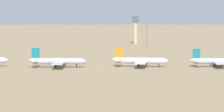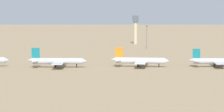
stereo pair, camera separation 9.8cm
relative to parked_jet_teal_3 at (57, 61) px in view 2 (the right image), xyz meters
The scene contains 7 objects.
ground 24.27m from the parked_jet_teal_3, ahead, with size 4000.00×4000.00×0.00m, color #9E8460.
ridge_west 1140.28m from the parked_jet_teal_3, 99.02° to the left, with size 376.62×315.49×70.70m, color slate.
parked_jet_teal_3 is the anchor object (origin of this frame).
parked_jet_orange_4 46.92m from the parked_jet_teal_3, ahead, with size 33.41×28.38×11.04m.
parked_jet_teal_5 90.27m from the parked_jet_teal_3, ahead, with size 31.66×26.56×10.47m.
control_tower 203.38m from the parked_jet_teal_3, 74.73° to the left, with size 5.20×5.20×24.75m.
light_pole_mid 151.99m from the parked_jet_teal_3, 66.86° to the left, with size 1.80×0.50×18.12m.
Camera 2 is at (3.49, -354.07, 37.73)m, focal length 102.21 mm.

